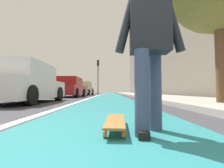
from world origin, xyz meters
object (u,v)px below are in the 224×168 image
(skateboard, at_px, (115,121))
(traffic_light, at_px, (98,71))
(parked_car_mid, at_px, (69,88))
(parked_car_near, at_px, (25,84))
(parked_car_far, at_px, (83,89))
(pedestrian_distant, at_px, (140,86))
(skater_person, at_px, (149,42))

(skateboard, distance_m, traffic_light, 19.97)
(parked_car_mid, bearing_deg, parked_car_near, 179.84)
(parked_car_near, bearing_deg, parked_car_mid, -0.16)
(parked_car_near, height_order, parked_car_far, parked_car_far)
(pedestrian_distant, bearing_deg, traffic_light, 32.60)
(parked_car_far, distance_m, traffic_light, 4.45)
(skater_person, xyz_separation_m, parked_car_near, (4.29, 3.59, -0.24))
(parked_car_mid, height_order, parked_car_far, parked_car_far)
(skateboard, distance_m, parked_car_mid, 10.87)
(parked_car_mid, xyz_separation_m, traffic_light, (9.28, -1.48, 2.51))
(parked_car_mid, bearing_deg, pedestrian_distant, -68.12)
(parked_car_mid, bearing_deg, skateboard, -162.73)
(skater_person, relative_size, traffic_light, 0.35)
(parked_car_near, bearing_deg, skater_person, -140.12)
(traffic_light, xyz_separation_m, pedestrian_distant, (-6.91, -4.42, -2.30))
(skateboard, height_order, pedestrian_distant, pedestrian_distant)
(parked_car_near, bearing_deg, pedestrian_distant, -34.57)
(parked_car_near, distance_m, parked_car_mid, 6.22)
(parked_car_near, height_order, pedestrian_distant, pedestrian_distant)
(skateboard, bearing_deg, traffic_light, 5.06)
(skater_person, distance_m, parked_car_mid, 11.10)
(parked_car_near, relative_size, pedestrian_distant, 2.49)
(parked_car_near, bearing_deg, parked_car_far, -0.47)
(parked_car_mid, distance_m, traffic_light, 9.73)
(skater_person, distance_m, pedestrian_distant, 13.09)
(parked_car_near, relative_size, parked_car_far, 0.93)
(traffic_light, bearing_deg, parked_car_near, 174.47)
(skater_person, height_order, traffic_light, traffic_light)
(parked_car_mid, relative_size, traffic_light, 0.96)
(parked_car_far, bearing_deg, pedestrian_distant, -121.11)
(parked_car_mid, distance_m, pedestrian_distant, 6.37)
(skateboard, xyz_separation_m, traffic_light, (19.65, 1.74, 3.14))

